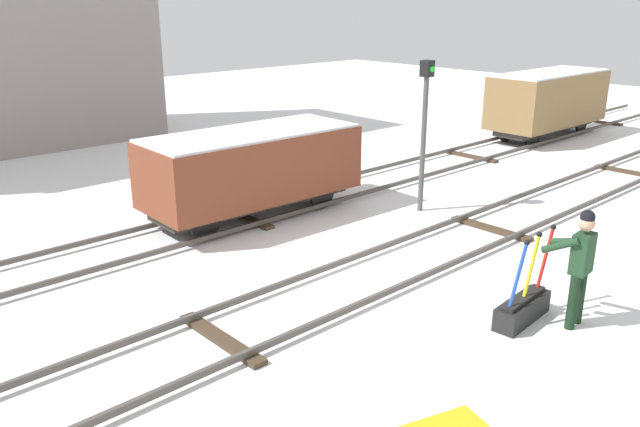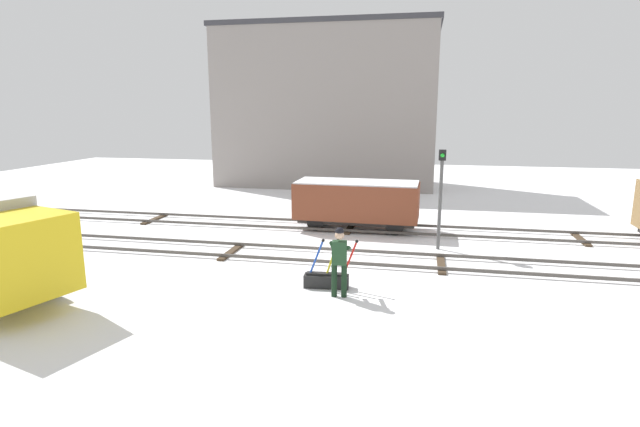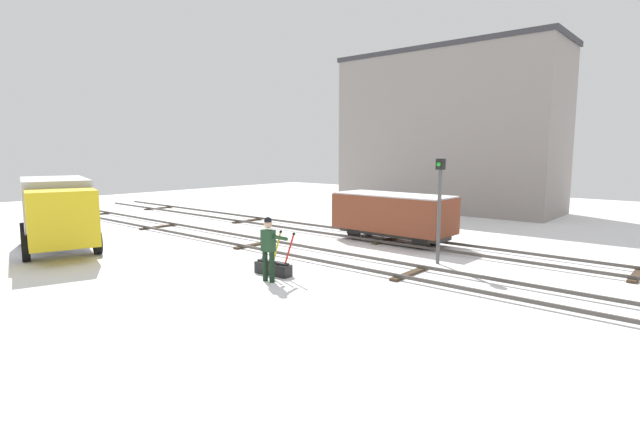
{
  "view_description": "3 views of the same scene",
  "coord_description": "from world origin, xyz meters",
  "px_view_note": "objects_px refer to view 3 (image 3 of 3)",
  "views": [
    {
      "loc": [
        -8.13,
        -7.19,
        4.84
      ],
      "look_at": [
        -0.11,
        1.55,
        0.83
      ],
      "focal_mm": 36.14,
      "sensor_mm": 36.0,
      "label": 1
    },
    {
      "loc": [
        2.76,
        -15.56,
        4.85
      ],
      "look_at": [
        -0.61,
        1.03,
        1.3
      ],
      "focal_mm": 27.98,
      "sensor_mm": 36.0,
      "label": 2
    },
    {
      "loc": [
        10.64,
        -12.55,
        3.73
      ],
      "look_at": [
        -0.99,
        1.09,
        1.4
      ],
      "focal_mm": 26.85,
      "sensor_mm": 36.0,
      "label": 3
    }
  ],
  "objects_px": {
    "switch_lever_frame": "(273,267)",
    "signal_post": "(439,199)",
    "rail_worker": "(269,245)",
    "delivery_truck": "(57,210)",
    "freight_car_back_track": "(393,214)"
  },
  "relations": [
    {
      "from": "switch_lever_frame",
      "to": "freight_car_back_track",
      "type": "height_order",
      "value": "freight_car_back_track"
    },
    {
      "from": "delivery_truck",
      "to": "signal_post",
      "type": "bearing_deg",
      "value": 48.64
    },
    {
      "from": "rail_worker",
      "to": "delivery_truck",
      "type": "relative_size",
      "value": 0.29
    },
    {
      "from": "rail_worker",
      "to": "freight_car_back_track",
      "type": "height_order",
      "value": "freight_car_back_track"
    },
    {
      "from": "switch_lever_frame",
      "to": "delivery_truck",
      "type": "xyz_separation_m",
      "value": [
        -8.8,
        -2.74,
        1.32
      ]
    },
    {
      "from": "delivery_truck",
      "to": "freight_car_back_track",
      "type": "distance_m",
      "value": 13.01
    },
    {
      "from": "switch_lever_frame",
      "to": "delivery_truck",
      "type": "bearing_deg",
      "value": -167.12
    },
    {
      "from": "delivery_truck",
      "to": "freight_car_back_track",
      "type": "bearing_deg",
      "value": 64.91
    },
    {
      "from": "switch_lever_frame",
      "to": "rail_worker",
      "type": "xyz_separation_m",
      "value": [
        0.44,
        -0.59,
        0.83
      ]
    },
    {
      "from": "switch_lever_frame",
      "to": "signal_post",
      "type": "relative_size",
      "value": 0.43
    },
    {
      "from": "rail_worker",
      "to": "signal_post",
      "type": "distance_m",
      "value": 5.94
    },
    {
      "from": "rail_worker",
      "to": "signal_post",
      "type": "relative_size",
      "value": 0.54
    },
    {
      "from": "switch_lever_frame",
      "to": "signal_post",
      "type": "distance_m",
      "value": 5.88
    },
    {
      "from": "signal_post",
      "to": "freight_car_back_track",
      "type": "height_order",
      "value": "signal_post"
    },
    {
      "from": "delivery_truck",
      "to": "signal_post",
      "type": "height_order",
      "value": "signal_post"
    }
  ]
}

